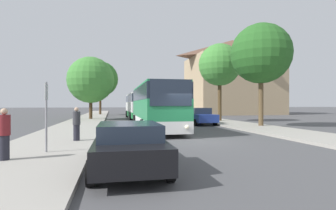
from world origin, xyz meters
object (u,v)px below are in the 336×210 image
Objects in this scene: bus_front at (155,106)px; parked_car_right_far at (163,111)px; tree_left_far at (100,79)px; tree_right_mid at (220,65)px; bus_middle at (138,105)px; pedestrian_waiting_far at (4,134)px; bus_stop_sign at (46,109)px; tree_right_near at (261,54)px; pedestrian_waiting_near at (77,124)px; tree_left_near at (91,80)px; parked_car_right_near at (199,116)px; parked_car_left_curb at (129,145)px.

bus_front is 2.53× the size of parked_car_right_far.
tree_left_far is 25.16m from tree_right_mid.
bus_middle is 26.66m from pedestrian_waiting_far.
bus_front is 10.65m from bus_stop_sign.
bus_stop_sign is 1.73m from pedestrian_waiting_far.
tree_left_far reaches higher than bus_front.
bus_front reaches higher than parked_car_right_far.
parked_car_right_far is at bearing 100.29° from tree_right_near.
bus_front is 1.39× the size of tree_right_mid.
bus_front is 7.85m from pedestrian_waiting_near.
pedestrian_waiting_far is 19.27m from tree_right_near.
tree_right_near reaches higher than bus_stop_sign.
tree_left_near is at bearing 154.90° from tree_right_mid.
tree_right_mid reaches higher than parked_car_right_near.
tree_right_near reaches higher than bus_middle.
pedestrian_waiting_far is at bearing -92.04° from tree_left_far.
parked_car_right_near is 0.62× the size of tree_left_near.
tree_right_mid reaches higher than bus_front.
parked_car_right_far is 1.76× the size of bus_stop_sign.
tree_right_near reaches higher than parked_car_right_far.
tree_right_mid is at bearing 49.42° from bus_stop_sign.
pedestrian_waiting_far is at bearing -130.46° from tree_right_mid.
bus_middle is at bearing 55.30° from parked_car_right_far.
pedestrian_waiting_near is (-4.90, -6.08, -0.80)m from bus_front.
bus_middle is at bearing 84.31° from parked_car_left_curb.
bus_stop_sign is 0.31× the size of tree_right_mid.
parked_car_right_near is 7.04m from tree_right_mid.
bus_middle is 4.61× the size of bus_stop_sign.
tree_right_near is at bearing -84.95° from tree_right_mid.
pedestrian_waiting_far reaches higher than parked_car_left_curb.
tree_left_near reaches higher than parked_car_right_near.
tree_right_mid reaches higher than parked_car_left_curb.
bus_stop_sign is (-2.85, 2.73, 1.02)m from parked_car_left_curb.
tree_right_mid is (8.24, 7.10, 4.41)m from bus_front.
tree_right_mid reaches higher than tree_left_near.
bus_middle is 1.43× the size of tree_right_mid.
parked_car_right_near is at bearing 138.43° from pedestrian_waiting_far.
bus_middle is 2.68× the size of parked_car_left_curb.
bus_stop_sign is at bearing -103.86° from bus_middle.
bus_middle is 27.48m from parked_car_left_curb.
tree_right_mid reaches higher than bus_stop_sign.
tree_left_far is 1.11× the size of tree_right_near.
tree_right_near is (14.46, 9.15, 4.34)m from bus_stop_sign.
pedestrian_waiting_near is at bearing 43.35° from parked_car_right_near.
parked_car_right_near is 1.80× the size of bus_stop_sign.
tree_right_near reaches higher than parked_car_left_curb.
tree_right_mid is (10.99, 18.89, 5.44)m from parked_car_left_curb.
tree_left_far is (-5.45, 12.87, 4.64)m from bus_middle.
parked_car_right_far is 32.67m from bus_stop_sign.
tree_right_near reaches higher than pedestrian_waiting_near.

